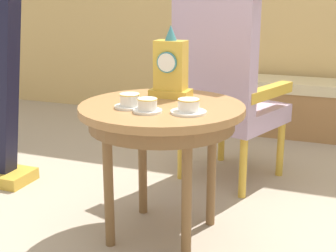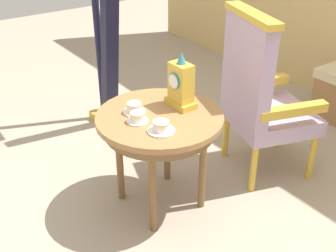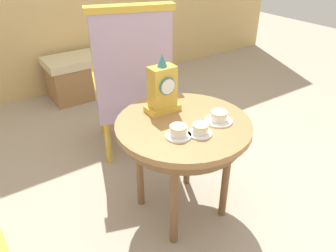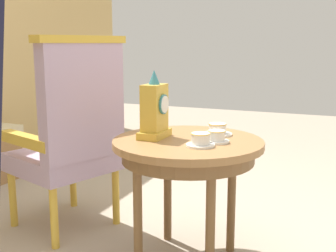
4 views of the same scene
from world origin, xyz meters
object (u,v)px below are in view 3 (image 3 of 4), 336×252
at_px(teacup_right, 200,130).
at_px(mantel_clock, 163,89).
at_px(teacup_left, 178,132).
at_px(window_bench, 96,73).
at_px(armchair, 131,81).
at_px(side_table, 183,134).
at_px(teacup_center, 219,117).

xyz_separation_m(teacup_right, mantel_clock, (-0.02, 0.31, 0.11)).
bearing_deg(teacup_left, mantel_clock, 72.49).
distance_m(mantel_clock, window_bench, 1.89).
relative_size(mantel_clock, armchair, 0.29).
relative_size(side_table, teacup_center, 4.94).
bearing_deg(mantel_clock, window_bench, 79.99).
xyz_separation_m(side_table, teacup_left, (-0.11, -0.11, 0.10)).
height_order(mantel_clock, window_bench, mantel_clock).
xyz_separation_m(teacup_left, armchair, (0.19, 0.85, -0.07)).
bearing_deg(mantel_clock, teacup_right, -86.71).
distance_m(side_table, mantel_clock, 0.27).
height_order(teacup_right, armchair, armchair).
xyz_separation_m(mantel_clock, window_bench, (0.31, 1.78, -0.55)).
bearing_deg(teacup_right, teacup_left, 156.52).
distance_m(mantel_clock, armchair, 0.61).
bearing_deg(mantel_clock, teacup_left, -107.51).
distance_m(teacup_right, mantel_clock, 0.33).
distance_m(teacup_right, armchair, 0.90).
xyz_separation_m(side_table, window_bench, (0.29, 1.95, -0.34)).
xyz_separation_m(teacup_left, window_bench, (0.40, 2.05, -0.44)).
relative_size(teacup_center, mantel_clock, 0.45).
relative_size(mantel_clock, window_bench, 0.33).
distance_m(teacup_center, window_bench, 2.10).
bearing_deg(armchair, teacup_right, -95.78).
height_order(teacup_right, mantel_clock, mantel_clock).
height_order(teacup_left, armchair, armchair).
height_order(teacup_left, teacup_center, teacup_left).
bearing_deg(teacup_left, window_bench, 78.98).
xyz_separation_m(teacup_center, armchair, (-0.07, 0.85, -0.07)).
xyz_separation_m(side_table, armchair, (0.09, 0.74, 0.03)).
distance_m(side_table, teacup_left, 0.18).
height_order(teacup_right, window_bench, teacup_right).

